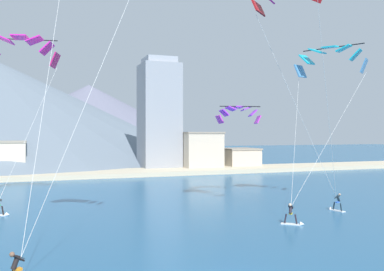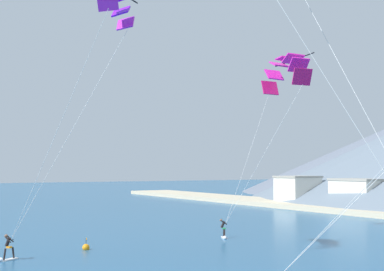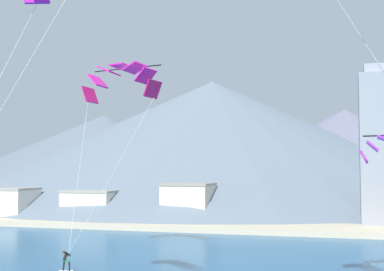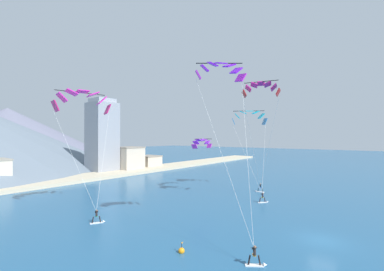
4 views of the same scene
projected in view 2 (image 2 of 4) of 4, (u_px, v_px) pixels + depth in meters
name	position (u px, v px, depth m)	size (l,w,h in m)	color
kitesurfer_mid_center	(6.00, 252.00, 35.90)	(1.32, 1.66, 1.79)	white
kitesurfer_far_left	(224.00, 232.00, 47.26)	(1.72, 1.19, 1.76)	white
parafoil_kite_mid_center	(114.00, 5.00, 36.32)	(6.73, 7.97, 16.86)	#BE25C9
parafoil_kite_far_left	(286.00, 70.00, 50.06)	(7.65, 7.53, 15.24)	#C51462
race_marker_buoy	(86.00, 248.00, 40.63)	(0.56, 0.56, 1.02)	orange
shore_building_quay_east	(359.00, 194.00, 79.02)	(7.68, 5.27, 4.64)	silver
shore_building_old_town	(298.00, 190.00, 89.01)	(5.67, 6.15, 4.90)	silver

